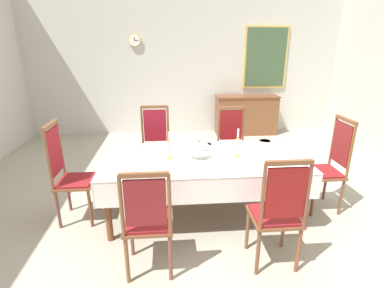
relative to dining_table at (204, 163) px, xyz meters
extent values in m
cube|color=#A9A492|center=(0.00, 0.13, -0.70)|extent=(7.07, 6.93, 0.04)
cube|color=beige|center=(0.00, 3.64, 1.10)|extent=(7.07, 0.08, 3.56)
cylinder|color=brown|center=(-1.07, -0.46, -0.32)|extent=(0.07, 0.07, 0.72)
cylinder|color=brown|center=(1.07, -0.46, -0.32)|extent=(0.07, 0.07, 0.72)
cylinder|color=brown|center=(-1.07, 0.46, -0.32)|extent=(0.07, 0.07, 0.72)
cylinder|color=brown|center=(1.07, 0.46, -0.32)|extent=(0.07, 0.07, 0.72)
cube|color=brown|center=(0.00, 0.00, 0.00)|extent=(2.22, 1.00, 0.08)
cube|color=brown|center=(0.00, 0.00, 0.06)|extent=(2.34, 1.12, 0.03)
cube|color=white|center=(0.00, 0.00, 0.07)|extent=(2.36, 1.14, 0.00)
cube|color=white|center=(0.00, -0.56, -0.07)|extent=(2.36, 0.00, 0.29)
cube|color=white|center=(0.00, 0.56, -0.07)|extent=(2.36, 0.00, 0.29)
cube|color=white|center=(-1.17, 0.00, -0.07)|extent=(0.00, 1.14, 0.29)
cube|color=white|center=(1.17, 0.00, -0.07)|extent=(0.00, 1.14, 0.29)
cylinder|color=brown|center=(-0.80, -0.72, -0.44)|extent=(0.04, 0.04, 0.48)
cylinder|color=brown|center=(-0.42, -0.72, -0.44)|extent=(0.04, 0.04, 0.48)
cylinder|color=brown|center=(-0.80, -1.08, -0.44)|extent=(0.04, 0.04, 0.48)
cylinder|color=brown|center=(-0.42, -1.08, -0.44)|extent=(0.04, 0.04, 0.48)
cube|color=brown|center=(-0.61, -0.90, -0.19)|extent=(0.44, 0.42, 0.03)
cube|color=maroon|center=(-0.61, -0.90, -0.16)|extent=(0.40, 0.38, 0.02)
cylinder|color=brown|center=(-0.81, -1.09, 0.10)|extent=(0.03, 0.03, 0.56)
cylinder|color=brown|center=(-0.42, -1.09, 0.10)|extent=(0.03, 0.03, 0.56)
cube|color=maroon|center=(-0.61, -1.09, 0.13)|extent=(0.34, 0.02, 0.42)
cube|color=brown|center=(-0.61, -1.09, 0.38)|extent=(0.40, 0.04, 0.04)
cylinder|color=brown|center=(-0.42, 0.72, -0.44)|extent=(0.04, 0.04, 0.48)
cylinder|color=brown|center=(-0.80, 0.72, -0.44)|extent=(0.04, 0.04, 0.48)
cylinder|color=brown|center=(-0.42, 1.08, -0.44)|extent=(0.04, 0.04, 0.48)
cylinder|color=brown|center=(-0.80, 1.08, -0.44)|extent=(0.04, 0.04, 0.48)
cube|color=brown|center=(-0.61, 0.90, -0.19)|extent=(0.44, 0.42, 0.03)
cube|color=maroon|center=(-0.61, 0.90, -0.16)|extent=(0.40, 0.38, 0.02)
cylinder|color=brown|center=(-0.42, 1.09, 0.15)|extent=(0.03, 0.03, 0.64)
cylinder|color=brown|center=(-0.81, 1.09, 0.15)|extent=(0.03, 0.03, 0.64)
cube|color=maroon|center=(-0.61, 1.09, 0.18)|extent=(0.34, 0.02, 0.49)
cube|color=brown|center=(-0.61, 1.09, 0.47)|extent=(0.40, 0.04, 0.04)
cylinder|color=brown|center=(0.37, -0.72, -0.44)|extent=(0.04, 0.04, 0.48)
cylinder|color=brown|center=(0.75, -0.72, -0.44)|extent=(0.04, 0.04, 0.48)
cylinder|color=brown|center=(0.37, -1.08, -0.44)|extent=(0.04, 0.04, 0.48)
cylinder|color=brown|center=(0.75, -1.08, -0.44)|extent=(0.04, 0.04, 0.48)
cube|color=brown|center=(0.56, -0.90, -0.19)|extent=(0.44, 0.42, 0.03)
cube|color=maroon|center=(0.56, -0.90, -0.16)|extent=(0.40, 0.38, 0.02)
cylinder|color=brown|center=(0.36, -1.09, 0.13)|extent=(0.03, 0.03, 0.62)
cylinder|color=brown|center=(0.75, -1.09, 0.13)|extent=(0.03, 0.03, 0.62)
cube|color=maroon|center=(0.56, -1.09, 0.16)|extent=(0.34, 0.02, 0.47)
cube|color=brown|center=(0.56, -1.09, 0.44)|extent=(0.40, 0.04, 0.04)
cylinder|color=brown|center=(0.75, 0.72, -0.44)|extent=(0.04, 0.04, 0.48)
cylinder|color=brown|center=(0.37, 0.72, -0.44)|extent=(0.04, 0.04, 0.48)
cylinder|color=brown|center=(0.75, 1.08, -0.44)|extent=(0.04, 0.04, 0.48)
cylinder|color=brown|center=(0.37, 1.08, -0.44)|extent=(0.04, 0.04, 0.48)
cube|color=brown|center=(0.56, 0.90, -0.19)|extent=(0.44, 0.42, 0.03)
cube|color=maroon|center=(0.56, 0.90, -0.16)|extent=(0.40, 0.38, 0.02)
cylinder|color=brown|center=(0.75, 1.09, 0.13)|extent=(0.03, 0.03, 0.61)
cylinder|color=brown|center=(0.36, 1.09, 0.13)|extent=(0.03, 0.03, 0.61)
cube|color=maroon|center=(0.56, 1.09, 0.16)|extent=(0.34, 0.02, 0.46)
cube|color=brown|center=(0.56, 1.09, 0.43)|extent=(0.40, 0.04, 0.04)
cylinder|color=brown|center=(-1.33, 0.19, -0.44)|extent=(0.04, 0.04, 0.48)
cylinder|color=brown|center=(-1.33, -0.19, -0.44)|extent=(0.04, 0.04, 0.48)
cylinder|color=brown|center=(-1.69, 0.19, -0.44)|extent=(0.04, 0.04, 0.48)
cylinder|color=brown|center=(-1.69, -0.19, -0.44)|extent=(0.04, 0.04, 0.48)
cube|color=brown|center=(-1.51, 0.00, -0.19)|extent=(0.42, 0.44, 0.03)
cube|color=maroon|center=(-1.51, 0.00, -0.16)|extent=(0.38, 0.40, 0.02)
cylinder|color=brown|center=(-1.70, 0.20, 0.17)|extent=(0.03, 0.03, 0.69)
cylinder|color=brown|center=(-1.70, -0.19, 0.17)|extent=(0.03, 0.03, 0.69)
cube|color=maroon|center=(-1.70, 0.00, 0.20)|extent=(0.02, 0.34, 0.52)
cube|color=brown|center=(-1.70, 0.00, 0.51)|extent=(0.04, 0.40, 0.04)
cylinder|color=brown|center=(1.33, -0.19, -0.44)|extent=(0.04, 0.04, 0.48)
cylinder|color=brown|center=(1.33, 0.19, -0.44)|extent=(0.04, 0.04, 0.48)
cylinder|color=brown|center=(1.69, -0.19, -0.44)|extent=(0.04, 0.04, 0.48)
cylinder|color=brown|center=(1.69, 0.19, -0.44)|extent=(0.04, 0.04, 0.48)
cube|color=brown|center=(1.51, 0.00, -0.19)|extent=(0.42, 0.44, 0.03)
cube|color=maroon|center=(1.51, 0.00, -0.16)|extent=(0.38, 0.40, 0.02)
cylinder|color=brown|center=(1.70, -0.19, 0.16)|extent=(0.03, 0.03, 0.68)
cylinder|color=brown|center=(1.70, 0.20, 0.16)|extent=(0.03, 0.03, 0.68)
cube|color=maroon|center=(1.70, 0.00, 0.19)|extent=(0.02, 0.34, 0.51)
cube|color=brown|center=(1.70, 0.00, 0.50)|extent=(0.04, 0.40, 0.04)
cylinder|color=white|center=(-0.06, 0.00, 0.08)|extent=(0.14, 0.14, 0.02)
ellipsoid|color=white|center=(-0.06, 0.00, 0.15)|extent=(0.26, 0.26, 0.12)
ellipsoid|color=white|center=(-0.06, 0.00, 0.22)|extent=(0.24, 0.24, 0.09)
sphere|color=brown|center=(-0.06, 0.00, 0.27)|extent=(0.03, 0.03, 0.03)
cylinder|color=gold|center=(-0.40, 0.00, 0.08)|extent=(0.07, 0.07, 0.02)
cylinder|color=gold|center=(-0.40, 0.00, 0.19)|extent=(0.02, 0.02, 0.19)
cone|color=gold|center=(-0.40, 0.00, 0.29)|extent=(0.04, 0.04, 0.02)
cylinder|color=silver|center=(-0.40, 0.00, 0.35)|extent=(0.02, 0.02, 0.10)
cylinder|color=gold|center=(0.40, 0.00, 0.08)|extent=(0.07, 0.07, 0.02)
cylinder|color=gold|center=(0.40, 0.00, 0.20)|extent=(0.02, 0.02, 0.21)
cone|color=gold|center=(0.40, 0.00, 0.31)|extent=(0.04, 0.04, 0.02)
cylinder|color=silver|center=(0.40, 0.00, 0.37)|extent=(0.02, 0.02, 0.10)
cylinder|color=white|center=(0.09, 0.40, 0.09)|extent=(0.15, 0.15, 0.03)
cylinder|color=white|center=(0.09, 0.40, 0.09)|extent=(0.13, 0.13, 0.02)
torus|color=brown|center=(0.09, 0.40, 0.10)|extent=(0.15, 0.15, 0.01)
cylinder|color=white|center=(-0.63, 0.44, 0.09)|extent=(0.17, 0.17, 0.04)
cylinder|color=white|center=(-0.63, 0.44, 0.10)|extent=(0.14, 0.14, 0.02)
torus|color=brown|center=(-0.63, 0.44, 0.11)|extent=(0.17, 0.17, 0.01)
cylinder|color=white|center=(0.90, 0.45, 0.09)|extent=(0.18, 0.18, 0.04)
cylinder|color=white|center=(0.90, 0.45, 0.10)|extent=(0.15, 0.15, 0.02)
torus|color=brown|center=(0.90, 0.45, 0.11)|extent=(0.17, 0.17, 0.01)
cube|color=gold|center=(0.19, 0.36, 0.08)|extent=(0.02, 0.14, 0.00)
ellipsoid|color=gold|center=(0.20, 0.45, 0.08)|extent=(0.03, 0.05, 0.01)
cube|color=gold|center=(-0.74, 0.40, 0.08)|extent=(0.04, 0.14, 0.00)
ellipsoid|color=gold|center=(-0.76, 0.48, 0.08)|extent=(0.03, 0.05, 0.01)
cube|color=brown|center=(1.41, 3.32, -0.24)|extent=(1.40, 0.44, 0.88)
cube|color=brown|center=(1.41, 3.32, 0.22)|extent=(1.44, 0.48, 0.02)
cube|color=brown|center=(1.76, 3.54, -0.24)|extent=(0.59, 0.01, 0.70)
cube|color=brown|center=(1.06, 3.54, -0.24)|extent=(0.59, 0.01, 0.70)
cylinder|color=#D1B251|center=(-1.09, 3.57, 1.42)|extent=(0.27, 0.05, 0.27)
cylinder|color=white|center=(-1.09, 3.54, 1.42)|extent=(0.24, 0.01, 0.24)
cube|color=black|center=(-1.09, 3.53, 1.45)|extent=(0.01, 0.00, 0.07)
cube|color=black|center=(-1.06, 3.53, 1.42)|extent=(0.10, 0.00, 0.01)
cube|color=#D1B251|center=(1.85, 3.58, 1.05)|extent=(1.00, 0.04, 1.37)
cube|color=#3E563A|center=(1.85, 3.56, 1.05)|extent=(0.92, 0.01, 1.29)
camera|label=1|loc=(-0.41, -3.18, 1.35)|focal=27.13mm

